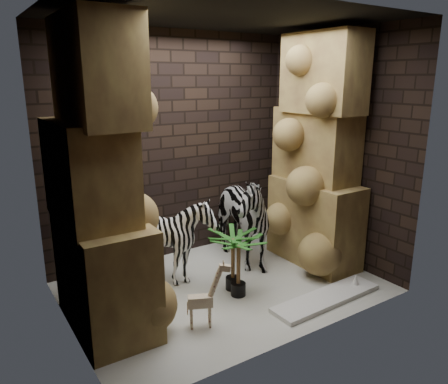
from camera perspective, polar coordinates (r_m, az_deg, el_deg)
floor at (r=5.20m, az=0.08°, el=-12.50°), size 3.50×3.50×0.00m
ceiling at (r=4.66m, az=0.09°, el=22.36°), size 3.50×3.50×0.00m
wall_back at (r=5.78m, az=-6.74°, el=5.89°), size 3.50×0.00×3.50m
wall_front at (r=3.75m, az=10.59°, el=0.80°), size 3.50×0.00×3.50m
wall_left at (r=4.05m, az=-21.16°, el=1.09°), size 0.00×3.00×3.00m
wall_right at (r=5.83m, az=14.71°, el=5.60°), size 0.00×3.00×3.00m
rock_pillar_left at (r=4.13m, az=-16.43°, el=1.75°), size 0.68×1.30×3.00m
rock_pillar_right at (r=5.60m, az=12.41°, el=5.36°), size 0.58×1.25×3.00m
zebra_right at (r=5.60m, az=1.53°, el=-2.23°), size 0.81×1.33×1.49m
zebra_left at (r=5.17m, az=-7.01°, el=-6.75°), size 1.08×1.25×1.00m
giraffe_toy at (r=4.31m, az=-3.19°, el=-13.42°), size 0.38×0.26×0.71m
palm_front at (r=5.01m, az=1.20°, el=-9.06°), size 0.36×0.36×0.73m
palm_back at (r=4.88m, az=1.93°, el=-9.88°), size 0.36×0.36×0.71m
surfboard at (r=5.05m, az=13.46°, el=-13.56°), size 1.41×0.39×0.05m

